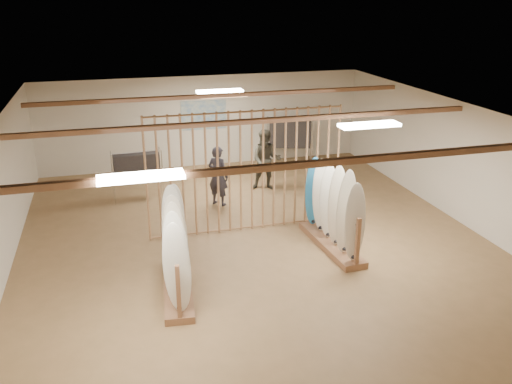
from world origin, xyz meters
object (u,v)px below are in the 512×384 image
object	(u,v)px
shopper_b	(266,156)
rack_right	(332,220)
shopper_a	(218,172)
clothing_rack_a	(137,168)
rack_left	(176,261)
clothing_rack_b	(290,134)

from	to	relation	value
shopper_b	rack_right	bearing A→B (deg)	-67.10
shopper_a	shopper_b	xyz separation A→B (m)	(1.50, 0.76, 0.08)
clothing_rack_a	rack_right	bearing A→B (deg)	-50.12
rack_left	shopper_b	world-z (taller)	shopper_b
clothing_rack_a	shopper_b	distance (m)	3.46
rack_right	rack_left	bearing A→B (deg)	-167.92
clothing_rack_a	clothing_rack_b	size ratio (longest dim) A/B	0.90
rack_left	clothing_rack_b	bearing A→B (deg)	62.76
shopper_b	rack_left	bearing A→B (deg)	-104.75
clothing_rack_b	shopper_a	world-z (taller)	shopper_a
rack_right	clothing_rack_b	bearing A→B (deg)	76.19
rack_left	rack_right	world-z (taller)	rack_right
clothing_rack_b	shopper_a	size ratio (longest dim) A/B	0.84
clothing_rack_a	shopper_a	size ratio (longest dim) A/B	0.76
clothing_rack_b	shopper_a	distance (m)	4.11
clothing_rack_b	rack_left	bearing A→B (deg)	-107.20
shopper_b	clothing_rack_a	bearing A→B (deg)	-164.28
clothing_rack_b	shopper_b	distance (m)	2.56
rack_left	shopper_b	xyz separation A→B (m)	(3.12, 4.80, 0.34)
rack_left	clothing_rack_b	distance (m)	8.30
rack_right	shopper_a	bearing A→B (deg)	117.03
clothing_rack_a	clothing_rack_b	bearing A→B (deg)	18.79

